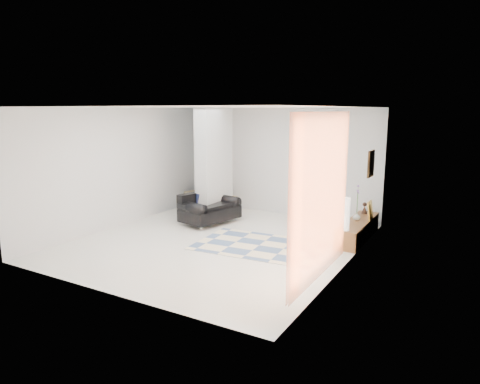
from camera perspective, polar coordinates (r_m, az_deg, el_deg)
The scene contains 17 objects.
floor at distance 9.12m, azimuth -3.07°, elevation -6.64°, with size 6.00×6.00×0.00m, color white.
ceiling at distance 8.70m, azimuth -3.26°, elevation 11.23°, with size 6.00×6.00×0.00m, color white.
wall_back at distance 11.41m, azimuth 5.07°, elevation 4.08°, with size 6.00×6.00×0.00m, color silver.
wall_front at distance 6.54m, azimuth -17.60°, elevation -1.53°, with size 6.00×6.00×0.00m, color silver.
wall_left at distance 10.54m, azimuth -15.83°, elevation 3.14°, with size 6.00×6.00×0.00m, color silver.
wall_right at distance 7.68m, azimuth 14.33°, elevation 0.45°, with size 6.00×6.00×0.00m, color silver.
partition_column at distance 10.73m, azimuth -3.45°, elevation 3.67°, with size 0.35×1.20×2.80m, color #AFB5B7.
hallway_door at distance 12.45m, azimuth -3.86°, elevation 2.90°, with size 0.85×0.06×2.04m, color white.
curtain at distance 6.61m, azimuth 10.99°, elevation -0.63°, with size 2.55×2.55×0.00m, color orange.
wall_art at distance 9.29m, azimuth 17.07°, elevation 3.63°, with size 0.04×0.45×0.55m, color #37210F.
media_console at distance 9.61m, azimuth 15.43°, elevation -4.85°, with size 0.45×2.01×0.80m.
loveseat at distance 10.54m, azimuth -4.24°, elevation -2.22°, with size 1.13×1.58×0.76m.
daybed at distance 12.01m, azimuth -3.99°, elevation -0.28°, with size 1.70×1.07×0.77m.
area_rug at distance 8.86m, azimuth 2.58°, elevation -7.14°, with size 2.56×1.71×0.01m, color beige.
cylinder_lamp at distance 8.67m, azimuth 14.02°, elevation -2.87°, with size 0.12×0.12×0.67m, color white.
bronze_figurine at distance 10.22m, azimuth 16.26°, elevation -2.07°, with size 0.13×0.13×0.26m, color black, non-canonical shape.
vase at distance 9.59m, azimuth 15.29°, elevation -3.14°, with size 0.16×0.16×0.17m, color silver.
Camera 1 is at (4.74, -7.30, 2.75)m, focal length 32.00 mm.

